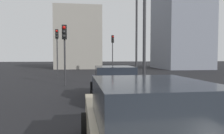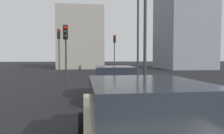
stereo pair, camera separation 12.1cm
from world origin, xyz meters
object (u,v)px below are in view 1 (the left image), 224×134
Objects in this scene: car_beige_second at (147,129)px; street_lamp_kerbside at (145,10)px; traffic_light_far_left at (64,42)px; car_navy_lead at (114,83)px; traffic_light_near_left at (113,46)px; street_lamp_far at (137,30)px; traffic_light_near_right at (57,43)px.

car_beige_second is 0.61× the size of street_lamp_kerbside.
traffic_light_far_left is (10.29, 2.17, 2.05)m from car_beige_second.
car_navy_lead is at bearing -4.01° from car_beige_second.
traffic_light_near_left reaches higher than car_beige_second.
car_beige_second is at bearing 166.28° from street_lamp_far.
car_navy_lead is 12.58m from traffic_light_near_right.
traffic_light_far_left is 6.11m from street_lamp_far.
street_lamp_far is (7.20, -2.86, 3.28)m from car_navy_lead.
street_lamp_kerbside is at bearing 60.13° from traffic_light_far_left.
street_lamp_far is (2.71, -5.34, 1.21)m from traffic_light_far_left.
traffic_light_near_right is at bearing 10.46° from car_beige_second.
street_lamp_far is (5.57, -1.02, -0.30)m from street_lamp_kerbside.
car_navy_lead is 1.11× the size of traffic_light_far_left.
traffic_light_near_left is (21.71, -2.49, 2.45)m from car_beige_second.
street_lamp_far is at bearing -14.59° from car_beige_second.
traffic_light_near_left is 14.33m from street_lamp_kerbside.
traffic_light_near_left is at bearing 4.51° from street_lamp_far.
traffic_light_far_left is (-11.42, 4.65, -0.40)m from traffic_light_near_left.
traffic_light_near_right is (11.72, 3.83, 2.51)m from car_navy_lead.
car_navy_lead is 5.54m from traffic_light_far_left.
traffic_light_near_left is 0.99× the size of traffic_light_near_right.
car_navy_lead is 16.25m from traffic_light_near_left.
car_navy_lead is at bearing 32.55° from traffic_light_far_left.
traffic_light_near_right is at bearing -165.89° from traffic_light_far_left.
traffic_light_far_left is at bearing -28.16° from traffic_light_near_left.
car_beige_second is 10.72m from traffic_light_far_left.
street_lamp_kerbside is at bearing -47.40° from car_navy_lead.
traffic_light_near_right reaches higher than traffic_light_near_left.
traffic_light_near_left is 0.66× the size of street_lamp_far.
street_lamp_kerbside reaches higher than street_lamp_far.
car_beige_second is at bearing -12.52° from traffic_light_near_left.
street_lamp_far reaches higher than car_navy_lead.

